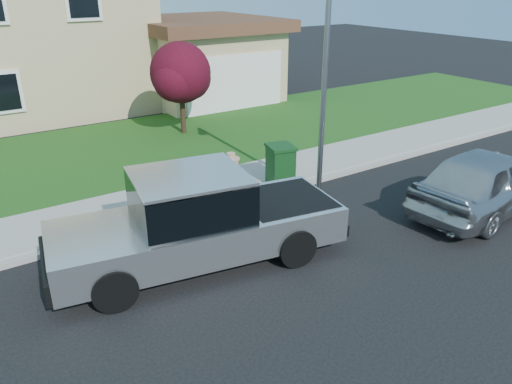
# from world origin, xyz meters

# --- Properties ---
(ground) EXTENTS (80.00, 80.00, 0.00)m
(ground) POSITION_xyz_m (0.00, 0.00, 0.00)
(ground) COLOR black
(ground) RESTS_ON ground
(curb) EXTENTS (40.00, 0.20, 0.12)m
(curb) POSITION_xyz_m (1.00, 2.90, 0.06)
(curb) COLOR gray
(curb) RESTS_ON ground
(sidewalk) EXTENTS (40.00, 2.00, 0.15)m
(sidewalk) POSITION_xyz_m (1.00, 4.00, 0.07)
(sidewalk) COLOR gray
(sidewalk) RESTS_ON ground
(lawn) EXTENTS (40.00, 7.00, 0.10)m
(lawn) POSITION_xyz_m (1.00, 8.50, 0.05)
(lawn) COLOR #143E11
(lawn) RESTS_ON ground
(house) EXTENTS (14.00, 11.30, 6.85)m
(house) POSITION_xyz_m (1.31, 16.38, 3.17)
(house) COLOR tan
(house) RESTS_ON ground
(pickup_truck) EXTENTS (6.12, 2.90, 1.93)m
(pickup_truck) POSITION_xyz_m (-0.53, 0.94, 0.90)
(pickup_truck) COLOR black
(pickup_truck) RESTS_ON ground
(woman) EXTENTS (0.65, 0.54, 1.67)m
(woman) POSITION_xyz_m (1.04, 2.24, 0.79)
(woman) COLOR #E78B7F
(woman) RESTS_ON ground
(sedan) EXTENTS (4.86, 2.35, 1.60)m
(sedan) POSITION_xyz_m (6.50, -0.79, 0.80)
(sedan) COLOR #ABADB2
(sedan) RESTS_ON ground
(ornamental_tree) EXTENTS (2.36, 2.12, 3.23)m
(ornamental_tree) POSITION_xyz_m (3.14, 9.10, 2.17)
(ornamental_tree) COLOR black
(ornamental_tree) RESTS_ON lawn
(trash_bin) EXTENTS (0.83, 0.91, 1.09)m
(trash_bin) POSITION_xyz_m (3.09, 3.10, 0.70)
(trash_bin) COLOR #0F3714
(trash_bin) RESTS_ON sidewalk
(street_lamp) EXTENTS (0.42, 0.73, 5.61)m
(street_lamp) POSITION_xyz_m (3.51, 1.94, 3.20)
(street_lamp) COLOR slate
(street_lamp) RESTS_ON ground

